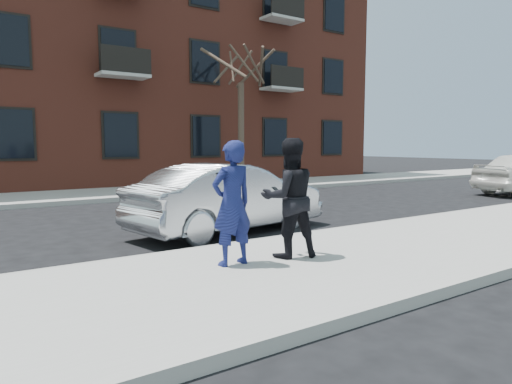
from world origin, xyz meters
TOP-DOWN VIEW (x-y plane):
  - ground at (0.00, 0.00)m, footprint 100.00×100.00m
  - near_sidewalk at (0.00, -0.25)m, footprint 50.00×3.50m
  - near_curb at (0.00, 1.55)m, footprint 50.00×0.10m
  - far_sidewalk at (0.00, 11.25)m, footprint 50.00×3.50m
  - far_curb at (0.00, 9.45)m, footprint 50.00×0.10m
  - apartment_building at (2.00, 18.00)m, footprint 24.30×10.30m
  - street_tree at (4.50, 11.00)m, footprint 3.60×3.60m
  - silver_sedan at (-0.80, 3.06)m, footprint 4.58×2.28m
  - man_hoodie at (-2.40, 0.30)m, footprint 0.66×0.51m
  - man_peacoat at (-1.46, 0.22)m, footprint 1.02×0.89m

SIDE VIEW (x-z plane):
  - ground at x=0.00m, z-range 0.00..0.00m
  - near_sidewalk at x=0.00m, z-range 0.00..0.15m
  - near_curb at x=0.00m, z-range 0.00..0.15m
  - far_sidewalk at x=0.00m, z-range 0.00..0.15m
  - far_curb at x=0.00m, z-range 0.00..0.15m
  - silver_sedan at x=-0.80m, z-range 0.00..1.44m
  - man_hoodie at x=-2.40m, z-range 0.15..1.89m
  - man_peacoat at x=-1.46m, z-range 0.15..1.93m
  - street_tree at x=4.50m, z-range 2.12..8.92m
  - apartment_building at x=2.00m, z-range 0.01..12.31m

